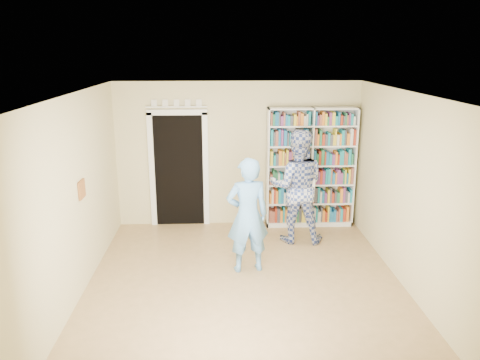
% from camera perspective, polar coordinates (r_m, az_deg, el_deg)
% --- Properties ---
extents(floor, '(5.00, 5.00, 0.00)m').
position_cam_1_polar(floor, '(6.84, 0.60, -12.69)').
color(floor, '#957548').
rests_on(floor, ground).
extents(ceiling, '(5.00, 5.00, 0.00)m').
position_cam_1_polar(ceiling, '(6.04, 0.67, 10.46)').
color(ceiling, white).
rests_on(ceiling, wall_back).
extents(wall_back, '(4.50, 0.00, 4.50)m').
position_cam_1_polar(wall_back, '(8.72, -0.28, 3.11)').
color(wall_back, beige).
rests_on(wall_back, floor).
extents(wall_left, '(0.00, 5.00, 5.00)m').
position_cam_1_polar(wall_left, '(6.58, -19.33, -2.00)').
color(wall_left, beige).
rests_on(wall_left, floor).
extents(wall_right, '(0.00, 5.00, 5.00)m').
position_cam_1_polar(wall_right, '(6.81, 19.90, -1.48)').
color(wall_right, beige).
rests_on(wall_right, floor).
extents(bookshelf, '(1.63, 0.31, 2.24)m').
position_cam_1_polar(bookshelf, '(8.78, 8.61, 1.55)').
color(bookshelf, white).
rests_on(bookshelf, floor).
extents(doorway, '(1.10, 0.08, 2.43)m').
position_cam_1_polar(doorway, '(8.77, -7.47, 1.90)').
color(doorway, black).
rests_on(doorway, floor).
extents(wall_art, '(0.03, 0.25, 0.25)m').
position_cam_1_polar(wall_art, '(6.75, -18.73, -1.08)').
color(wall_art, brown).
rests_on(wall_art, wall_left).
extents(man_blue, '(0.70, 0.53, 1.76)m').
position_cam_1_polar(man_blue, '(6.93, 0.93, -4.34)').
color(man_blue, '#63A1DD').
rests_on(man_blue, floor).
extents(man_plaid, '(1.04, 0.86, 1.97)m').
position_cam_1_polar(man_plaid, '(8.05, 6.94, -0.80)').
color(man_plaid, navy).
rests_on(man_plaid, floor).
extents(paper_sheet, '(0.20, 0.06, 0.30)m').
position_cam_1_polar(paper_sheet, '(7.90, 8.43, -1.02)').
color(paper_sheet, white).
rests_on(paper_sheet, man_plaid).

